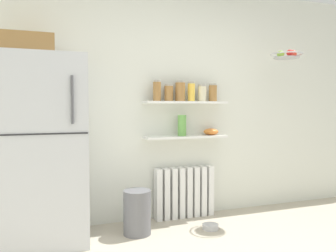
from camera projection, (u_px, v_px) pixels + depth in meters
back_wall at (177, 102)px, 3.91m from camera, size 7.04×0.10×2.60m
refrigerator at (42, 146)px, 3.09m from camera, size 0.74×0.66×1.86m
radiator at (184, 192)px, 3.86m from camera, size 0.69×0.12×0.56m
wall_shelf_lower at (186, 137)px, 3.80m from camera, size 0.94×0.22×0.02m
wall_shelf_upper at (186, 102)px, 3.78m from camera, size 0.94×0.22×0.02m
storage_jar_0 at (157, 91)px, 3.66m from camera, size 0.09×0.09×0.22m
storage_jar_1 at (169, 93)px, 3.71m from camera, size 0.09×0.09×0.18m
storage_jar_2 at (180, 91)px, 3.75m from camera, size 0.11×0.11×0.22m
storage_jar_3 at (191, 92)px, 3.80m from camera, size 0.08×0.08×0.22m
storage_jar_4 at (202, 93)px, 3.84m from camera, size 0.09×0.09×0.19m
storage_jar_5 at (213, 93)px, 3.89m from camera, size 0.09×0.09×0.20m
vase at (182, 125)px, 3.78m from camera, size 0.09×0.09×0.23m
shelf_bowl at (211, 132)px, 3.91m from camera, size 0.17×0.17×0.08m
trash_bin at (137, 212)px, 3.34m from camera, size 0.27×0.27×0.43m
pet_food_bowl at (210, 227)px, 3.49m from camera, size 0.17×0.17×0.05m
hanging_fruit_basket at (287, 55)px, 3.85m from camera, size 0.35×0.35×0.10m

